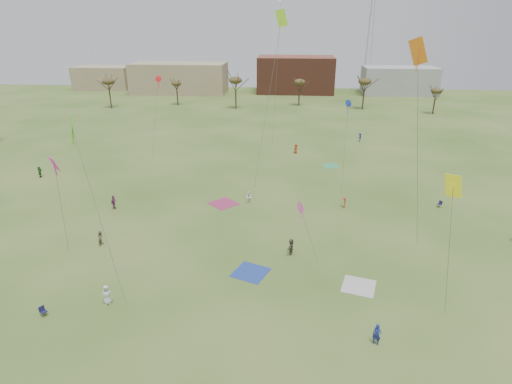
# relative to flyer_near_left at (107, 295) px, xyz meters

# --- Properties ---
(ground) EXTENTS (260.00, 260.00, 0.00)m
(ground) POSITION_rel_flyer_near_left_xyz_m (12.09, 1.87, -0.93)
(ground) COLOR #33571B
(ground) RESTS_ON ground
(flyer_near_left) EXTENTS (1.07, 0.89, 1.86)m
(flyer_near_left) POSITION_rel_flyer_near_left_xyz_m (0.00, 0.00, 0.00)
(flyer_near_left) COLOR silver
(flyer_near_left) RESTS_ON ground
(flyer_near_right) EXTENTS (0.79, 0.69, 1.82)m
(flyer_near_right) POSITION_rel_flyer_near_left_xyz_m (22.86, -3.17, -0.02)
(flyer_near_right) COLOR navy
(flyer_near_right) RESTS_ON ground
(spectator_fore_b) EXTENTS (0.71, 0.88, 1.70)m
(spectator_fore_b) POSITION_rel_flyer_near_left_xyz_m (-5.02, 10.27, -0.08)
(spectator_fore_b) COLOR #77694C
(spectator_fore_b) RESTS_ON ground
(spectator_fore_c) EXTENTS (0.85, 1.73, 1.79)m
(spectator_fore_c) POSITION_rel_flyer_near_left_xyz_m (16.19, 9.96, -0.04)
(spectator_fore_c) COLOR #4E4938
(spectator_fore_c) RESTS_ON ground
(flyer_mid_b) EXTENTS (0.62, 0.98, 1.45)m
(flyer_mid_b) POSITION_rel_flyer_near_left_xyz_m (23.30, 22.82, -0.21)
(flyer_mid_b) COLOR #B23121
(flyer_mid_b) RESTS_ON ground
(spectator_mid_d) EXTENTS (0.57, 1.16, 1.91)m
(spectator_mid_d) POSITION_rel_flyer_near_left_xyz_m (-7.48, 19.86, 0.02)
(spectator_mid_d) COLOR #8A3972
(spectator_mid_d) RESTS_ON ground
(spectator_mid_e) EXTENTS (0.97, 0.87, 1.64)m
(spectator_mid_e) POSITION_rel_flyer_near_left_xyz_m (10.36, 23.29, -0.11)
(spectator_mid_e) COLOR white
(spectator_mid_e) RESTS_ON ground
(flyer_far_a) EXTENTS (1.05, 1.72, 1.77)m
(flyer_far_a) POSITION_rel_flyer_near_left_xyz_m (-24.17, 30.82, -0.05)
(flyer_far_a) COLOR #236925
(flyer_far_a) RESTS_ON ground
(flyer_far_b) EXTENTS (1.03, 1.01, 1.79)m
(flyer_far_b) POSITION_rel_flyer_near_left_xyz_m (16.90, 47.41, -0.04)
(flyer_far_b) COLOR #A2381B
(flyer_far_b) RESTS_ON ground
(flyer_far_c) EXTENTS (0.86, 1.24, 1.75)m
(flyer_far_c) POSITION_rel_flyer_near_left_xyz_m (30.26, 56.90, -0.06)
(flyer_far_c) COLOR navy
(flyer_far_c) RESTS_ON ground
(blanket_blue) EXTENTS (4.14, 4.14, 0.03)m
(blanket_blue) POSITION_rel_flyer_near_left_xyz_m (12.19, 5.98, -0.93)
(blanket_blue) COLOR #223E94
(blanket_blue) RESTS_ON ground
(blanket_cream) EXTENTS (3.70, 3.70, 0.03)m
(blanket_cream) POSITION_rel_flyer_near_left_xyz_m (22.65, 4.49, -0.93)
(blanket_cream) COLOR beige
(blanket_cream) RESTS_ON ground
(blanket_plum) EXTENTS (4.70, 4.70, 0.03)m
(blanket_plum) POSITION_rel_flyer_near_left_xyz_m (6.88, 22.70, -0.93)
(blanket_plum) COLOR #992F57
(blanket_plum) RESTS_ON ground
(blanket_olive) EXTENTS (3.18, 3.18, 0.03)m
(blanket_olive) POSITION_rel_flyer_near_left_xyz_m (23.01, 40.31, -0.93)
(blanket_olive) COLOR #37995F
(blanket_olive) RESTS_ON ground
(camp_chair_left) EXTENTS (0.72, 0.71, 0.87)m
(camp_chair_left) POSITION_rel_flyer_near_left_xyz_m (-4.77, -2.07, -0.67)
(camp_chair_left) COLOR #15163A
(camp_chair_left) RESTS_ON ground
(camp_chair_right) EXTENTS (0.74, 0.73, 0.87)m
(camp_chair_right) POSITION_rel_flyer_near_left_xyz_m (36.13, 23.91, -0.67)
(camp_chair_right) COLOR #19163D
(camp_chair_right) RESTS_ON ground
(kites_aloft) EXTENTS (51.85, 53.11, 26.84)m
(kites_aloft) POSITION_rel_flyer_near_left_xyz_m (10.16, 27.99, 17.31)
(kites_aloft) COLOR red
(kites_aloft) RESTS_ON ground
(tree_line) EXTENTS (117.44, 49.32, 8.91)m
(tree_line) POSITION_rel_flyer_near_left_xyz_m (9.24, 81.00, 6.16)
(tree_line) COLOR #3A2B1E
(tree_line) RESTS_ON ground
(building_tan) EXTENTS (32.00, 14.00, 10.00)m
(building_tan) POSITION_rel_flyer_near_left_xyz_m (-22.91, 116.87, 4.07)
(building_tan) COLOR #937F60
(building_tan) RESTS_ON ground
(building_brick) EXTENTS (26.00, 16.00, 12.00)m
(building_brick) POSITION_rel_flyer_near_left_xyz_m (17.09, 121.87, 5.07)
(building_brick) COLOR brown
(building_brick) RESTS_ON ground
(building_grey) EXTENTS (24.00, 12.00, 9.00)m
(building_grey) POSITION_rel_flyer_near_left_xyz_m (52.09, 119.87, 3.57)
(building_grey) COLOR gray
(building_grey) RESTS_ON ground
(building_tan_west) EXTENTS (20.00, 12.00, 8.00)m
(building_tan_west) POSITION_rel_flyer_near_left_xyz_m (-52.91, 123.87, 3.07)
(building_tan_west) COLOR #937F60
(building_tan_west) RESTS_ON ground
(radio_tower) EXTENTS (1.51, 1.72, 41.00)m
(radio_tower) POSITION_rel_flyer_near_left_xyz_m (42.09, 126.87, 18.28)
(radio_tower) COLOR #9EA3A8
(radio_tower) RESTS_ON ground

